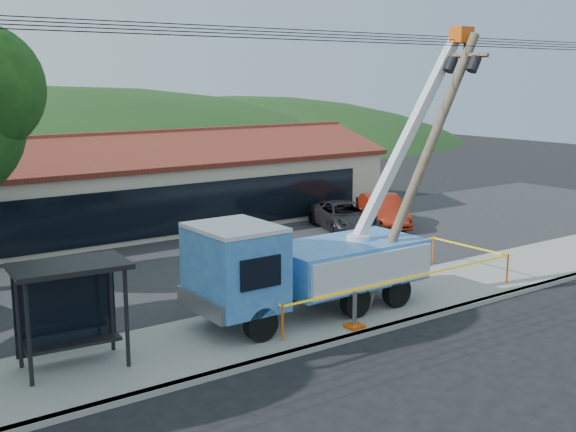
# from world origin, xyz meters

# --- Properties ---
(ground) EXTENTS (120.00, 120.00, 0.00)m
(ground) POSITION_xyz_m (0.00, 0.00, 0.00)
(ground) COLOR black
(ground) RESTS_ON ground
(curb) EXTENTS (60.00, 0.25, 0.15)m
(curb) POSITION_xyz_m (0.00, 2.10, 0.07)
(curb) COLOR gray
(curb) RESTS_ON ground
(sidewalk) EXTENTS (60.00, 4.00, 0.15)m
(sidewalk) POSITION_xyz_m (0.00, 4.00, 0.07)
(sidewalk) COLOR gray
(sidewalk) RESTS_ON ground
(parking_lot) EXTENTS (60.00, 12.00, 0.10)m
(parking_lot) POSITION_xyz_m (0.00, 12.00, 0.05)
(parking_lot) COLOR #28282B
(parking_lot) RESTS_ON ground
(strip_mall) EXTENTS (22.50, 8.53, 4.67)m
(strip_mall) POSITION_xyz_m (4.00, 19.98, 1.88)
(strip_mall) COLOR #C2B09A
(strip_mall) RESTS_ON ground
(hill_center) EXTENTS (89.60, 64.00, 32.00)m
(hill_center) POSITION_xyz_m (10.00, 55.00, 0.00)
(hill_center) COLOR #1B3915
(hill_center) RESTS_ON ground
(hill_east) EXTENTS (72.80, 52.00, 26.00)m
(hill_east) POSITION_xyz_m (30.00, 55.00, 0.00)
(hill_east) COLOR #1B3915
(hill_east) RESTS_ON ground
(utility_truck) EXTENTS (10.21, 4.08, 8.65)m
(utility_truck) POSITION_xyz_m (1.04, 4.29, 1.77)
(utility_truck) COLOR black
(utility_truck) RESTS_ON ground
(leaning_pole) EXTENTS (4.82, 1.71, 8.54)m
(leaning_pole) POSITION_xyz_m (5.26, 3.53, 4.78)
(leaning_pole) COLOR #4E4332
(leaning_pole) RESTS_ON ground
(bus_shelter) EXTENTS (2.87, 1.93, 2.63)m
(bus_shelter) POSITION_xyz_m (-5.98, 4.56, 2.08)
(bus_shelter) COLOR black
(bus_shelter) RESTS_ON ground
(caution_tape) EXTENTS (9.66, 3.52, 1.02)m
(caution_tape) POSITION_xyz_m (4.01, 4.59, 0.90)
(caution_tape) COLOR #E9550C
(caution_tape) RESTS_ON ground
(car_red) EXTENTS (3.49, 4.77, 1.50)m
(car_red) POSITION_xyz_m (12.20, 12.76, 0.00)
(car_red) COLOR maroon
(car_red) RESTS_ON ground
(car_dark) EXTENTS (3.64, 5.24, 1.33)m
(car_dark) POSITION_xyz_m (10.06, 13.14, 0.00)
(car_dark) COLOR black
(car_dark) RESTS_ON ground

